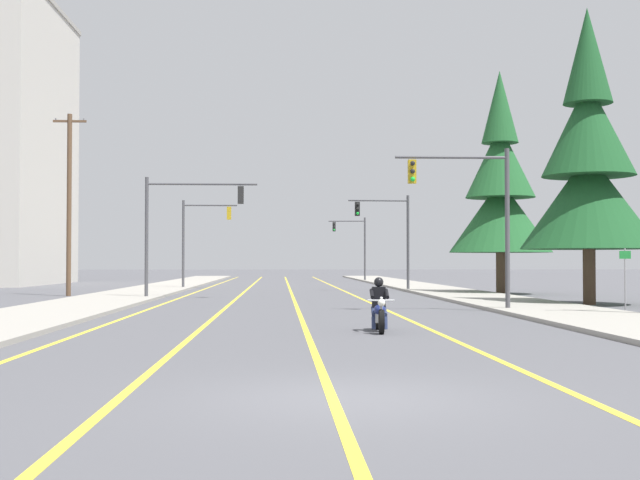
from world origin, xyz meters
TOP-DOWN VIEW (x-y plane):
  - ground_plane at (0.00, 0.00)m, footprint 400.00×400.00m
  - lane_stripe_center at (-0.24, 45.00)m, footprint 0.16×100.00m
  - lane_stripe_left at (-3.16, 45.00)m, footprint 0.16×100.00m
  - lane_stripe_right at (3.21, 45.00)m, footprint 0.16×100.00m
  - lane_stripe_far_left at (-6.14, 45.00)m, footprint 0.16×100.00m
  - sidewalk_kerb_right at (9.22, 40.00)m, footprint 4.40×110.00m
  - sidewalk_kerb_left at (-9.22, 40.00)m, footprint 4.40×110.00m
  - motorcycle_with_rider at (1.73, 11.02)m, footprint 0.70×2.19m
  - traffic_signal_near_right at (6.47, 20.02)m, footprint 4.37×0.37m
  - traffic_signal_near_left at (-6.05, 31.60)m, footprint 5.69×0.37m
  - traffic_signal_mid_right at (6.26, 42.64)m, footprint 3.99×0.50m
  - traffic_signal_mid_left at (-6.62, 47.76)m, footprint 3.83×0.37m
  - traffic_signal_far_right at (6.34, 69.97)m, footprint 3.60×0.39m
  - utility_pole_left_near at (-12.59, 35.60)m, footprint 1.82×0.26m
  - conifer_tree_right_verge_near at (12.66, 24.90)m, footprint 5.98×5.98m
  - conifer_tree_right_verge_far at (11.94, 37.09)m, footprint 5.96×5.96m
  - street_sign at (12.20, 19.93)m, footprint 0.44×0.07m

SIDE VIEW (x-z plane):
  - ground_plane at x=0.00m, z-range 0.00..0.00m
  - lane_stripe_center at x=-0.24m, z-range 0.00..0.01m
  - lane_stripe_left at x=-3.16m, z-range 0.00..0.01m
  - lane_stripe_right at x=3.21m, z-range 0.00..0.01m
  - lane_stripe_far_left at x=-6.14m, z-range 0.00..0.01m
  - sidewalk_kerb_right at x=9.22m, z-range 0.00..0.14m
  - sidewalk_kerb_left at x=-9.22m, z-range 0.00..0.14m
  - motorcycle_with_rider at x=1.73m, z-range -0.14..1.32m
  - street_sign at x=12.20m, z-range 0.30..2.70m
  - traffic_signal_far_right at x=6.34m, z-range 0.91..7.11m
  - traffic_signal_mid_left at x=-6.62m, z-range 0.93..7.13m
  - traffic_signal_mid_right at x=6.26m, z-range 0.94..7.14m
  - traffic_signal_near_right at x=6.47m, z-range 0.97..7.17m
  - traffic_signal_near_left at x=-6.05m, z-range 1.05..7.25m
  - utility_pole_left_near at x=-12.59m, z-range 0.18..10.27m
  - conifer_tree_right_verge_far at x=11.94m, z-range -0.55..12.57m
  - conifer_tree_right_verge_near at x=12.66m, z-range -0.55..12.62m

